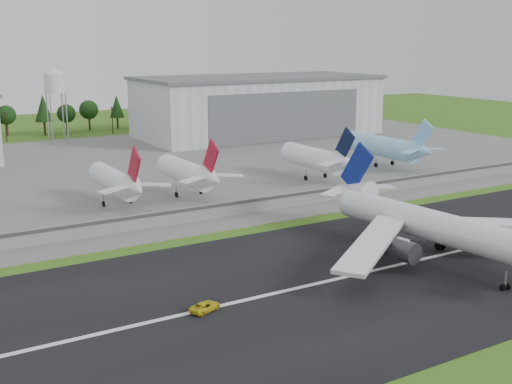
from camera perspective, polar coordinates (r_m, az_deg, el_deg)
ground at (r=104.69m, az=11.37°, el=-9.15°), size 600.00×600.00×0.00m
runway at (r=111.71m, az=7.94°, el=-7.52°), size 320.00×60.00×0.10m
runway_centerline at (r=111.69m, az=7.94°, el=-7.49°), size 220.00×1.00×0.02m
apron at (r=206.04m, az=-11.40°, el=1.97°), size 320.00×150.00×0.10m
blast_fence at (r=147.23m, az=-2.96°, el=-1.57°), size 240.00×0.61×3.50m
hangar_east at (r=276.25m, az=0.21°, el=7.68°), size 102.00×47.00×25.20m
water_tower at (r=263.77m, az=-17.46°, el=9.42°), size 8.40×8.40×29.40m
utility_poles at (r=281.88m, az=-16.84°, el=4.64°), size 230.00×3.00×12.00m
treeline at (r=296.34m, az=-17.55°, el=4.99°), size 320.00×16.00×22.00m
main_airliner at (r=123.09m, az=15.62°, el=-3.55°), size 56.97×59.27×18.17m
ground_vehicle at (r=97.56m, az=-4.54°, el=-10.11°), size 5.65×4.01×1.43m
parked_jet_red_a at (r=159.07m, az=-12.15°, el=0.87°), size 7.36×31.29×16.66m
parked_jet_red_b at (r=165.97m, az=-5.84°, el=1.67°), size 7.36×31.29×16.82m
parked_jet_navy at (r=186.33m, az=5.60°, el=2.98°), size 7.36×31.29×16.94m
parked_jet_skyblue at (r=209.46m, az=11.64°, el=3.94°), size 7.36×37.29×17.12m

